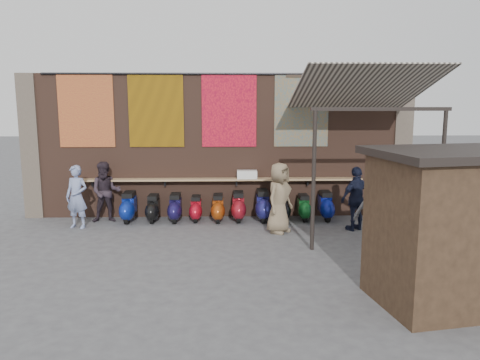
{
  "coord_description": "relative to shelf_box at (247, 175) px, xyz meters",
  "views": [
    {
      "loc": [
        0.21,
        -10.51,
        3.22
      ],
      "look_at": [
        0.56,
        1.2,
        1.27
      ],
      "focal_mm": 35.0,
      "sensor_mm": 36.0,
      "label": 1
    }
  ],
  "objects": [
    {
      "name": "scooter_stool_5",
      "position": [
        -0.25,
        -0.3,
        -0.84
      ],
      "size": [
        0.38,
        0.83,
        0.79
      ],
      "primitive_type": null,
      "color": "maroon",
      "rests_on": "ground"
    },
    {
      "name": "shopper_tan",
      "position": [
        0.74,
        -1.49,
        -0.36
      ],
      "size": [
        0.97,
        1.02,
        1.76
      ],
      "primitive_type": "imported",
      "rotation": [
        0.0,
        0.0,
        0.9
      ],
      "color": "#7B684E",
      "rests_on": "ground"
    },
    {
      "name": "scooter_stool_2",
      "position": [
        -1.97,
        -0.32,
        -0.86
      ],
      "size": [
        0.36,
        0.79,
        0.75
      ],
      "primitive_type": null,
      "color": "#181243",
      "rests_on": "ground"
    },
    {
      "name": "scooter_stool_3",
      "position": [
        -1.41,
        -0.28,
        -0.9
      ],
      "size": [
        0.32,
        0.72,
        0.68
      ],
      "primitive_type": null,
      "color": "#B40D1E",
      "rests_on": "ground"
    },
    {
      "name": "scooter_stool_8",
      "position": [
        1.56,
        -0.28,
        -0.89
      ],
      "size": [
        0.33,
        0.74,
        0.7
      ],
      "primitive_type": null,
      "color": "#10501F",
      "rests_on": "ground"
    },
    {
      "name": "scooter_stool_1",
      "position": [
        -2.57,
        -0.31,
        -0.88
      ],
      "size": [
        0.34,
        0.76,
        0.73
      ],
      "primitive_type": null,
      "color": "black",
      "rests_on": "ground"
    },
    {
      "name": "stall_sign",
      "position": [
        2.83,
        -4.89,
        0.49
      ],
      "size": [
        1.19,
        0.25,
        0.5
      ],
      "primitive_type": "cube",
      "rotation": [
        0.0,
        0.0,
        0.17
      ],
      "color": "gold",
      "rests_on": "market_stall"
    },
    {
      "name": "scooter_stool_6",
      "position": [
        0.42,
        -0.32,
        -0.82
      ],
      "size": [
        0.4,
        0.89,
        0.84
      ],
      "primitive_type": null,
      "color": "navy",
      "rests_on": "ground"
    },
    {
      "name": "tapestry_multi",
      "position": [
        1.51,
        0.18,
        1.76
      ],
      "size": [
        1.5,
        0.02,
        2.0
      ],
      "primitive_type": "cube",
      "color": "#205D78",
      "rests_on": "brick_wall"
    },
    {
      "name": "scooter_stool_9",
      "position": [
        2.17,
        -0.27,
        -0.85
      ],
      "size": [
        0.37,
        0.83,
        0.79
      ],
      "primitive_type": null,
      "color": "navy",
      "rests_on": "ground"
    },
    {
      "name": "tapestry_redgold",
      "position": [
        -4.39,
        0.18,
        1.76
      ],
      "size": [
        1.5,
        0.02,
        2.0
      ],
      "primitive_type": "cube",
      "color": "maroon",
      "rests_on": "brick_wall"
    },
    {
      "name": "scooter_stool_4",
      "position": [
        -0.8,
        -0.35,
        -0.87
      ],
      "size": [
        0.35,
        0.77,
        0.73
      ],
      "primitive_type": null,
      "color": "#983C0D",
      "rests_on": "ground"
    },
    {
      "name": "stall_roof",
      "position": [
        2.98,
        -5.73,
        1.2
      ],
      "size": [
        2.75,
        2.29,
        0.12
      ],
      "primitive_type": "cube",
      "rotation": [
        0.0,
        0.0,
        0.17
      ],
      "color": "black",
      "rests_on": "market_stall"
    },
    {
      "name": "awning_post_left",
      "position": [
        1.31,
        -2.9,
        0.31
      ],
      "size": [
        0.09,
        0.09,
        3.1
      ],
      "primitive_type": "cylinder",
      "color": "black",
      "rests_on": "ground"
    },
    {
      "name": "awning_ledger",
      "position": [
        2.71,
        0.19,
        2.71
      ],
      "size": [
        3.3,
        0.08,
        0.12
      ],
      "primitive_type": "cube",
      "color": "#33261C",
      "rests_on": "brick_wall"
    },
    {
      "name": "scooter_stool_0",
      "position": [
        -3.23,
        -0.31,
        -0.84
      ],
      "size": [
        0.38,
        0.85,
        0.81
      ],
      "primitive_type": null,
      "color": "navy",
      "rests_on": "ground"
    },
    {
      "name": "hang_rail",
      "position": [
        -0.79,
        0.17,
        2.74
      ],
      "size": [
        9.5,
        0.06,
        0.06
      ],
      "primitive_type": "cylinder",
      "rotation": [
        0.0,
        1.57,
        0.0
      ],
      "color": "black",
      "rests_on": "brick_wall"
    },
    {
      "name": "pier_left",
      "position": [
        -5.99,
        0.4,
        0.76
      ],
      "size": [
        0.5,
        0.5,
        4.0
      ],
      "primitive_type": "cube",
      "color": "#4C4238",
      "rests_on": "ground"
    },
    {
      "name": "eating_counter",
      "position": [
        -0.79,
        0.03,
        -0.14
      ],
      "size": [
        8.0,
        0.32,
        0.05
      ],
      "primitive_type": "cube",
      "color": "#9E7A51",
      "rests_on": "brick_wall"
    },
    {
      "name": "awning_header",
      "position": [
        2.71,
        -2.9,
        1.84
      ],
      "size": [
        3.0,
        0.08,
        0.08
      ],
      "primitive_type": "cube",
      "color": "black",
      "rests_on": "awning_post_left"
    },
    {
      "name": "tapestry_sun",
      "position": [
        -2.49,
        0.18,
        1.76
      ],
      "size": [
        1.5,
        0.02,
        2.0
      ],
      "primitive_type": "cube",
      "color": "#C8850B",
      "rests_on": "brick_wall"
    },
    {
      "name": "ground",
      "position": [
        -0.79,
        -2.3,
        -1.24
      ],
      "size": [
        70.0,
        70.0,
        0.0
      ],
      "primitive_type": "plane",
      "color": "#474749",
      "rests_on": "ground"
    },
    {
      "name": "diner_right",
      "position": [
        -3.83,
        -0.3,
        -0.41
      ],
      "size": [
        0.89,
        0.74,
        1.65
      ],
      "primitive_type": "imported",
      "rotation": [
        0.0,
        0.0,
        0.15
      ],
      "color": "#2E232C",
      "rests_on": "ground"
    },
    {
      "name": "awning_canvas",
      "position": [
        2.71,
        -1.4,
        2.31
      ],
      "size": [
        3.2,
        3.28,
        0.97
      ],
      "primitive_type": "cube",
      "rotation": [
        -0.28,
        0.0,
        0.0
      ],
      "color": "beige",
      "rests_on": "brick_wall"
    },
    {
      "name": "pier_right",
      "position": [
        4.41,
        0.4,
        0.76
      ],
      "size": [
        0.5,
        0.5,
        4.0
      ],
      "primitive_type": "cube",
      "color": "#4C4238",
      "rests_on": "ground"
    },
    {
      "name": "shopper_navy",
      "position": [
        2.71,
        -1.33,
        -0.42
      ],
      "size": [
        1.03,
        0.79,
        1.63
      ],
      "primitive_type": "imported",
      "rotation": [
        0.0,
        0.0,
        3.61
      ],
      "color": "black",
      "rests_on": "ground"
    },
    {
      "name": "market_stall",
      "position": [
        2.98,
        -5.73,
        -0.05
      ],
      "size": [
        2.45,
        2.0,
        2.38
      ],
      "primitive_type": "cube",
      "rotation": [
        0.0,
        0.0,
        0.17
      ],
      "color": "black",
      "rests_on": "ground"
    },
    {
      "name": "awning_post_right",
      "position": [
        4.11,
        -2.9,
        0.31
      ],
      "size": [
        0.09,
        0.09,
        3.1
      ],
      "primitive_type": "cylinder",
      "color": "black",
      "rests_on": "ground"
    },
    {
      "name": "shopper_grey",
      "position": [
        2.78,
        -2.75,
        -0.4
      ],
      "size": [
        1.25,
        1.15,
        1.68
      ],
      "primitive_type": "imported",
      "rotation": [
        0.0,
        0.0,
        2.51
      ],
      "color": "#525257",
      "rests_on": "ground"
    },
    {
      "name": "scooter_stool_7",
      "position": [
        0.99,
        -0.3,
        -0.88
      ],
      "size": [
        0.34,
        0.76,
        0.72
      ],
      "primitive_type": null,
      "color": "black",
      "rests_on": "ground"
    },
    {
      "name": "brick_wall",
      "position": [
        -0.79,
        0.4,
        0.76
      ],
      "size": [
        10.0,
        0.4,
        4.0
      ],
      "primitive_type": "cube",
      "color": "brown",
      "rests_on": "ground"
    },
    {
      "name": "stall_shelf",
      "position": [
        2.83,
        -4.89,
        -0.37
      ],
      "size": [
        1.82,
        0.41,
        0.06
      ],
      "primitive_type": "cube",
      "rotation": [
        0.0,
        0.0,
        0.17
      ],
      "color": "#473321",
      "rests_on": "market_stall"
    },
    {
      "name": "diner_left",
      "position": [
        -4.42,
        -0.9,
        -0.42
      ],
      "size": [
        0.68,
        0.54,
        1.64
      ],
      "primitive_type": "imported",
      "rotation": [
        0.0,
        0.0,
        -0.28
      ],
      "color": "#7987B0",
      "rests_on": "ground"
    },
    {
      "name": "tapestry_orange",
      "position": [
        -0.49,
        0.18,
        1.76
      ],
      "size": [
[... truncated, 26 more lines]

